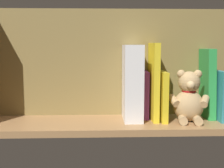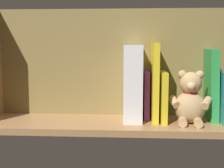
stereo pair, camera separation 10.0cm
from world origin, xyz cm
name	(u,v)px [view 1 (the left image)]	position (x,y,z in cm)	size (l,w,h in cm)	color
ground_plane	(112,124)	(0.00, 0.00, -1.10)	(91.11, 24.07, 2.20)	#A87A4C
shelf_back_panel	(111,63)	(0.00, -9.78, 19.53)	(91.11, 1.50, 39.07)	olive
book_0	(218,95)	(-37.47, -1.55, 8.57)	(2.26, 14.16, 17.14)	teal
book_1	(207,84)	(-34.21, -3.39, 12.35)	(2.76, 10.48, 24.69)	green
teddy_bear	(189,99)	(-26.17, 1.74, 7.80)	(14.25, 12.26, 17.72)	tan
book_2	(161,95)	(-17.42, -1.51, 8.51)	(2.02, 14.25, 17.02)	yellow
book_3	(154,82)	(-14.64, -2.00, 13.36)	(2.03, 13.27, 26.73)	yellow
book_4	(145,95)	(-11.97, -4.08, 8.37)	(1.80, 9.10, 16.73)	purple
dictionary_thick_white	(132,83)	(-7.16, -1.59, 13.05)	(6.31, 13.89, 26.09)	white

